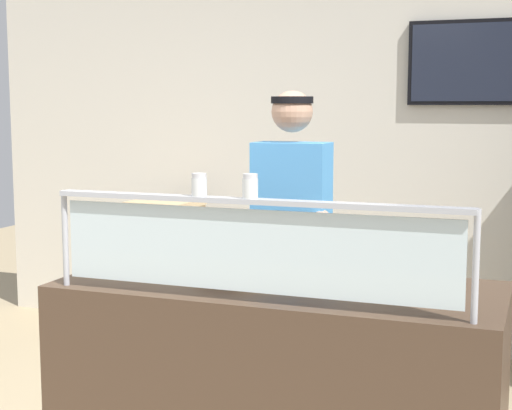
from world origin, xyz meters
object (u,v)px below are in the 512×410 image
at_px(parmesan_shaker, 199,186).
at_px(pepper_flake_shaker, 250,188).
at_px(pizza_tray, 241,274).
at_px(pizza_server, 230,269).
at_px(worker_figure, 292,239).
at_px(pizza_box_stack, 165,213).

xyz_separation_m(parmesan_shaker, pepper_flake_shaker, (0.21, -0.00, 0.00)).
height_order(pizza_tray, pizza_server, pizza_server).
height_order(pizza_tray, worker_figure, worker_figure).
bearing_deg(pizza_tray, pizza_box_stack, 125.53).
height_order(pepper_flake_shaker, pizza_box_stack, pepper_flake_shaker).
bearing_deg(pepper_flake_shaker, worker_figure, 99.83).
bearing_deg(pizza_tray, worker_figure, 89.87).
relative_size(pizza_tray, worker_figure, 0.27).
bearing_deg(worker_figure, pizza_server, -93.40).
bearing_deg(pizza_server, pizza_tray, 39.60).
distance_m(parmesan_shaker, worker_figure, 1.15).
bearing_deg(pizza_tray, pizza_server, -154.41).
height_order(pizza_server, worker_figure, worker_figure).
bearing_deg(pizza_box_stack, worker_figure, -40.35).
height_order(parmesan_shaker, pepper_flake_shaker, pepper_flake_shaker).
bearing_deg(pepper_flake_shaker, pizza_box_stack, 124.10).
relative_size(pizza_server, worker_figure, 0.16).
bearing_deg(pizza_server, parmesan_shaker, -72.06).
distance_m(worker_figure, pizza_box_stack, 1.69).
height_order(pepper_flake_shaker, worker_figure, worker_figure).
height_order(pizza_server, pepper_flake_shaker, pepper_flake_shaker).
bearing_deg(pizza_server, pepper_flake_shaker, -43.18).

